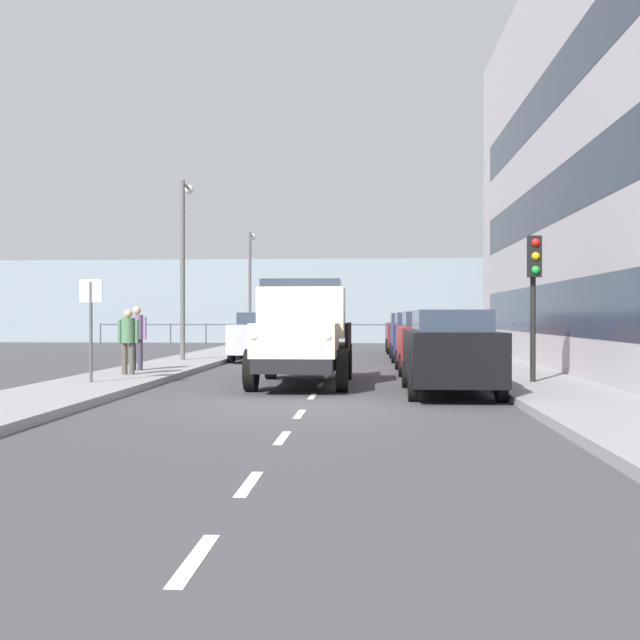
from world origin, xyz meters
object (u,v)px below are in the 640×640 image
at_px(pedestrian_by_lamp, 128,336).
at_px(lamp_post_far, 250,277).
at_px(car_maroon_kerbside_3, 408,332).
at_px(car_silver_oppositeside_0, 261,336).
at_px(car_black_kerbside_near, 450,350).
at_px(street_sign, 91,312).
at_px(car_white_oppositeside_1, 281,332).
at_px(car_navy_kerbside_2, 416,336).
at_px(car_red_kerbside_1, 428,341).
at_px(truck_vintage_cream, 302,334).
at_px(lamp_post_promenade, 184,252).
at_px(pedestrian_couple_a, 137,333).
at_px(traffic_light_near, 534,276).

relative_size(pedestrian_by_lamp, lamp_post_far, 0.29).
bearing_deg(car_maroon_kerbside_3, car_silver_oppositeside_0, 46.96).
distance_m(car_black_kerbside_near, street_sign, 7.79).
bearing_deg(car_white_oppositeside_1, car_navy_kerbside_2, 134.10).
xyz_separation_m(car_red_kerbside_1, car_silver_oppositeside_0, (5.52, -5.58, 0.00)).
distance_m(car_red_kerbside_1, car_navy_kerbside_2, 5.94).
bearing_deg(car_red_kerbside_1, car_navy_kerbside_2, -90.00).
bearing_deg(lamp_post_far, truck_vintage_cream, 102.24).
relative_size(lamp_post_promenade, lamp_post_far, 1.05).
distance_m(car_maroon_kerbside_3, pedestrian_by_lamp, 16.33).
bearing_deg(car_red_kerbside_1, car_maroon_kerbside_3, -90.00).
distance_m(pedestrian_couple_a, street_sign, 3.68).
distance_m(car_black_kerbside_near, car_red_kerbside_1, 5.78).
height_order(car_red_kerbside_1, car_white_oppositeside_1, same).
distance_m(lamp_post_far, street_sign, 21.66).
bearing_deg(truck_vintage_cream, car_red_kerbside_1, -127.44).
distance_m(pedestrian_couple_a, lamp_post_far, 18.10).
relative_size(car_red_kerbside_1, pedestrian_couple_a, 2.63).
bearing_deg(truck_vintage_cream, pedestrian_by_lamp, -14.96).
bearing_deg(car_navy_kerbside_2, traffic_light_near, 100.70).
xyz_separation_m(car_black_kerbside_near, car_silver_oppositeside_0, (5.52, -11.35, -0.00)).
relative_size(car_maroon_kerbside_3, street_sign, 1.74).
bearing_deg(street_sign, pedestrian_couple_a, -88.17).
relative_size(pedestrian_by_lamp, traffic_light_near, 0.51).
height_order(car_maroon_kerbside_3, traffic_light_near, traffic_light_near).
xyz_separation_m(pedestrian_couple_a, street_sign, (-0.12, 3.64, 0.53)).
relative_size(truck_vintage_cream, pedestrian_by_lamp, 3.49).
relative_size(lamp_post_far, street_sign, 2.51).
bearing_deg(pedestrian_couple_a, lamp_post_promenade, -90.13).
distance_m(car_red_kerbside_1, car_white_oppositeside_1, 12.89).
bearing_deg(lamp_post_promenade, car_red_kerbside_1, 155.35).
bearing_deg(lamp_post_promenade, car_maroon_kerbside_3, -134.72).
bearing_deg(lamp_post_far, car_white_oppositeside_1, 113.76).
height_order(lamp_post_promenade, street_sign, lamp_post_promenade).
height_order(car_navy_kerbside_2, car_silver_oppositeside_0, same).
bearing_deg(pedestrian_couple_a, car_black_kerbside_near, 151.39).
bearing_deg(truck_vintage_cream, lamp_post_far, -77.76).
height_order(car_white_oppositeside_1, lamp_post_far, lamp_post_far).
bearing_deg(traffic_light_near, street_sign, 3.97).
distance_m(pedestrian_by_lamp, street_sign, 2.27).
bearing_deg(car_black_kerbside_near, car_white_oppositeside_1, -72.40).
xyz_separation_m(traffic_light_near, street_sign, (9.69, 0.67, -0.79)).
bearing_deg(truck_vintage_cream, car_white_oppositeside_1, -81.52).
bearing_deg(pedestrian_by_lamp, car_red_kerbside_1, -158.73).
bearing_deg(lamp_post_promenade, car_navy_kerbside_2, -163.28).
height_order(car_navy_kerbside_2, lamp_post_promenade, lamp_post_promenade).
bearing_deg(street_sign, truck_vintage_cream, -167.58).
xyz_separation_m(pedestrian_by_lamp, pedestrian_couple_a, (0.24, -1.46, 0.06)).
bearing_deg(car_red_kerbside_1, lamp_post_far, -65.08).
xyz_separation_m(car_white_oppositeside_1, street_sign, (2.20, 16.79, 0.79)).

